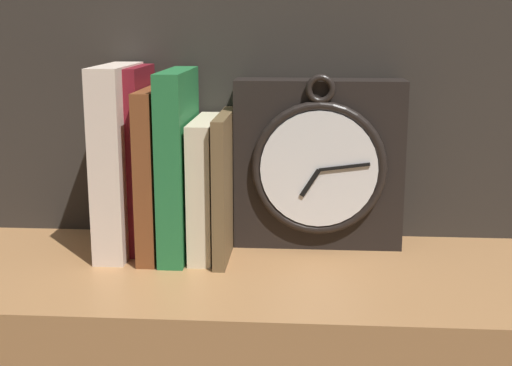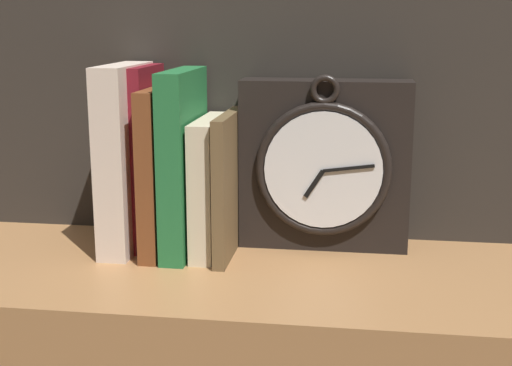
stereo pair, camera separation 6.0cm
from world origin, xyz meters
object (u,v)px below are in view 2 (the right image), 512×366
object	(u,v)px
book_slot2_brown	(161,170)
book_slot5_brown	(229,184)
book_slot4_cream	(211,185)
book_slot1_maroon	(149,157)
clock	(324,165)
book_slot0_cream	(126,158)
book_slot3_green	(183,162)

from	to	relation	value
book_slot2_brown	book_slot5_brown	size ratio (longest dim) A/B	1.17
book_slot4_cream	book_slot5_brown	world-z (taller)	book_slot5_brown
book_slot1_maroon	book_slot2_brown	size ratio (longest dim) A/B	1.12
book_slot4_cream	book_slot5_brown	size ratio (longest dim) A/B	0.96
book_slot4_cream	book_slot5_brown	xyz separation A→B (m)	(0.03, -0.01, 0.00)
clock	book_slot4_cream	world-z (taller)	clock
book_slot1_maroon	book_slot5_brown	xyz separation A→B (m)	(0.11, -0.02, -0.03)
book_slot1_maroon	book_slot2_brown	bearing A→B (deg)	-41.01
book_slot0_cream	book_slot1_maroon	distance (m)	0.03
book_slot1_maroon	book_slot5_brown	world-z (taller)	book_slot1_maroon
clock	book_slot5_brown	distance (m)	0.13
book_slot3_green	book_slot5_brown	size ratio (longest dim) A/B	1.29
book_slot0_cream	book_slot4_cream	distance (m)	0.12
clock	book_slot4_cream	bearing A→B (deg)	-165.59
book_slot2_brown	book_slot5_brown	world-z (taller)	book_slot2_brown
book_slot0_cream	book_slot5_brown	world-z (taller)	book_slot0_cream
book_slot5_brown	book_slot3_green	bearing A→B (deg)	178.60
clock	book_slot1_maroon	xyz separation A→B (m)	(-0.23, -0.02, 0.01)
clock	book_slot3_green	xyz separation A→B (m)	(-0.18, -0.04, 0.01)
clock	book_slot2_brown	bearing A→B (deg)	-169.13
book_slot2_brown	book_slot4_cream	world-z (taller)	book_slot2_brown
book_slot0_cream	book_slot3_green	xyz separation A→B (m)	(0.08, -0.00, -0.00)
clock	book_slot0_cream	world-z (taller)	book_slot0_cream
book_slot0_cream	book_slot2_brown	xyz separation A→B (m)	(0.05, -0.00, -0.01)
clock	book_slot0_cream	bearing A→B (deg)	-171.56
clock	book_slot1_maroon	size ratio (longest dim) A/B	0.97
book_slot2_brown	clock	bearing A→B (deg)	10.87
book_slot2_brown	book_slot5_brown	xyz separation A→B (m)	(0.09, -0.00, -0.02)
book_slot1_maroon	book_slot3_green	distance (m)	0.06
book_slot0_cream	book_slot2_brown	size ratio (longest dim) A/B	1.13
book_slot5_brown	book_slot4_cream	bearing A→B (deg)	167.33
book_slot3_green	book_slot2_brown	bearing A→B (deg)	177.75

